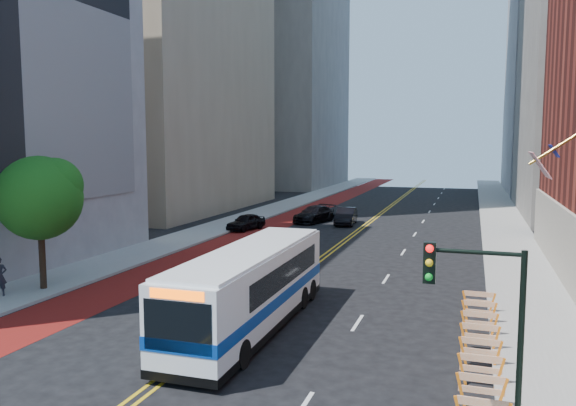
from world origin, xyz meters
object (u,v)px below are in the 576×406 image
(car_a, at_px, (246,222))
(car_c, at_px, (314,214))
(street_tree, at_px, (41,195))
(transit_bus, at_px, (252,287))
(traffic_signal, at_px, (479,311))
(car_b, at_px, (346,216))

(car_a, xyz_separation_m, car_c, (4.35, 6.34, 0.07))
(street_tree, distance_m, car_a, 22.31)
(transit_bus, bearing_deg, car_a, 112.56)
(traffic_signal, distance_m, car_b, 38.98)
(traffic_signal, distance_m, car_a, 36.66)
(traffic_signal, xyz_separation_m, car_b, (-11.20, 37.22, -2.95))
(car_b, distance_m, car_c, 3.20)
(traffic_signal, relative_size, car_b, 1.08)
(traffic_signal, xyz_separation_m, car_a, (-18.71, 31.38, -3.02))
(car_c, bearing_deg, traffic_signal, -53.48)
(street_tree, bearing_deg, car_a, 84.91)
(street_tree, relative_size, transit_bus, 0.56)
(traffic_signal, height_order, transit_bus, traffic_signal)
(transit_bus, height_order, car_c, transit_bus)
(traffic_signal, height_order, car_b, traffic_signal)
(street_tree, xyz_separation_m, car_c, (6.29, 28.16, -4.14))
(transit_bus, height_order, car_a, transit_bus)
(street_tree, distance_m, car_c, 29.15)
(traffic_signal, bearing_deg, transit_bus, 138.61)
(transit_bus, distance_m, car_b, 29.82)
(street_tree, relative_size, traffic_signal, 1.32)
(street_tree, bearing_deg, car_c, 77.41)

